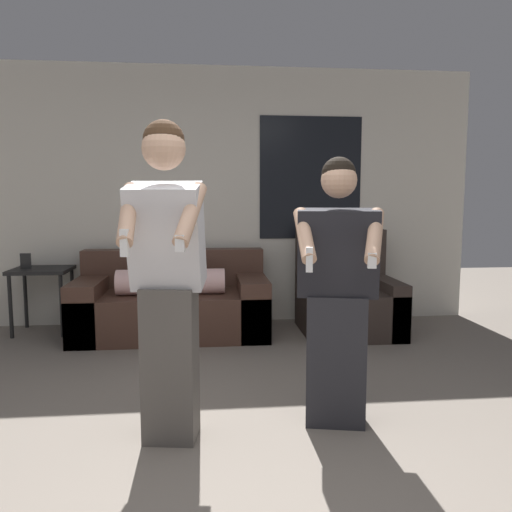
{
  "coord_description": "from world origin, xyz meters",
  "views": [
    {
      "loc": [
        -0.1,
        -2.07,
        1.33
      ],
      "look_at": [
        0.17,
        0.69,
        1.01
      ],
      "focal_mm": 35.0,
      "sensor_mm": 36.0,
      "label": 1
    }
  ],
  "objects_px": {
    "person_right": "(337,294)",
    "side_table": "(41,278)",
    "couch": "(173,304)",
    "person_left": "(168,279)",
    "armchair": "(347,300)"
  },
  "relations": [
    {
      "from": "person_right",
      "to": "side_table",
      "type": "bearing_deg",
      "value": 136.38
    },
    {
      "from": "couch",
      "to": "side_table",
      "type": "height_order",
      "value": "couch"
    },
    {
      "from": "side_table",
      "to": "person_left",
      "type": "xyz_separation_m",
      "value": [
        1.42,
        -2.4,
        0.35
      ]
    },
    {
      "from": "armchair",
      "to": "person_right",
      "type": "xyz_separation_m",
      "value": [
        -0.65,
        -2.01,
        0.46
      ]
    },
    {
      "from": "armchair",
      "to": "person_left",
      "type": "distance_m",
      "value": 2.74
    },
    {
      "from": "person_right",
      "to": "person_left",
      "type": "bearing_deg",
      "value": -172.43
    },
    {
      "from": "armchair",
      "to": "side_table",
      "type": "distance_m",
      "value": 3.05
    },
    {
      "from": "couch",
      "to": "side_table",
      "type": "relative_size",
      "value": 2.31
    },
    {
      "from": "couch",
      "to": "person_right",
      "type": "height_order",
      "value": "person_right"
    },
    {
      "from": "person_left",
      "to": "person_right",
      "type": "relative_size",
      "value": 1.11
    },
    {
      "from": "side_table",
      "to": "armchair",
      "type": "bearing_deg",
      "value": -5.06
    },
    {
      "from": "couch",
      "to": "person_right",
      "type": "xyz_separation_m",
      "value": [
        1.09,
        -2.08,
        0.48
      ]
    },
    {
      "from": "couch",
      "to": "side_table",
      "type": "bearing_deg",
      "value": 171.48
    },
    {
      "from": "couch",
      "to": "person_right",
      "type": "distance_m",
      "value": 2.4
    },
    {
      "from": "person_left",
      "to": "person_right",
      "type": "height_order",
      "value": "person_left"
    }
  ]
}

